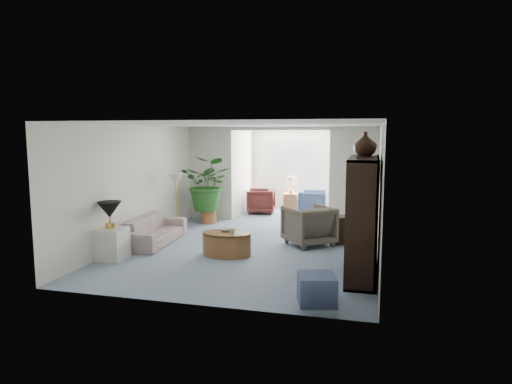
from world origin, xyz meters
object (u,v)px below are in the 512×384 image
(coffee_cup, at_px, (232,232))
(wingback_chair, at_px, (309,225))
(framed_picture, at_px, (378,168))
(cabinet_urn, at_px, (365,144))
(end_table, at_px, (111,244))
(table_lamp, at_px, (109,210))
(coffee_bowl, at_px, (226,230))
(sunroom_chair_maroon, at_px, (261,201))
(sunroom_table, at_px, (291,202))
(side_table_dark, at_px, (344,230))
(coffee_table, at_px, (227,244))
(sofa, at_px, (155,230))
(sunroom_chair_blue, at_px, (312,203))
(ottoman, at_px, (317,289))
(plant_pot, at_px, (209,217))
(floor_lamp, at_px, (176,179))
(entertainment_cabinet, at_px, (363,217))

(coffee_cup, distance_m, wingback_chair, 1.83)
(framed_picture, relative_size, cabinet_urn, 1.23)
(end_table, height_order, coffee_cup, end_table)
(table_lamp, xyz_separation_m, coffee_bowl, (1.95, 0.88, -0.46))
(sunroom_chair_maroon, xyz_separation_m, sunroom_table, (0.75, 0.75, -0.10))
(side_table_dark, distance_m, sunroom_chair_maroon, 4.04)
(framed_picture, height_order, coffee_table, framed_picture)
(sofa, relative_size, sunroom_chair_maroon, 2.46)
(sunroom_chair_blue, bearing_deg, ottoman, -179.08)
(coffee_bowl, xyz_separation_m, sunroom_table, (0.33, 5.30, -0.22))
(coffee_bowl, bearing_deg, plant_pot, 116.48)
(coffee_table, height_order, coffee_bowl, coffee_bowl)
(coffee_table, relative_size, coffee_cup, 9.03)
(sofa, distance_m, sunroom_chair_maroon, 4.29)
(coffee_cup, bearing_deg, sunroom_chair_blue, 79.55)
(cabinet_urn, distance_m, plant_pot, 5.37)
(ottoman, distance_m, sunroom_chair_maroon, 7.10)
(framed_picture, height_order, sunroom_chair_maroon, framed_picture)
(coffee_table, xyz_separation_m, plant_pot, (-1.45, 2.91, -0.07))
(framed_picture, distance_m, cabinet_urn, 0.71)
(coffee_bowl, distance_m, sunroom_chair_maroon, 4.57)
(floor_lamp, distance_m, sunroom_chair_blue, 4.16)
(sunroom_table, bearing_deg, table_lamp, -110.20)
(entertainment_cabinet, distance_m, sunroom_chair_blue, 5.49)
(coffee_cup, distance_m, plant_pot, 3.42)
(floor_lamp, xyz_separation_m, wingback_chair, (3.22, -0.50, -0.84))
(entertainment_cabinet, height_order, cabinet_urn, cabinet_urn)
(end_table, height_order, ottoman, end_table)
(wingback_chair, bearing_deg, coffee_table, 1.35)
(side_table_dark, relative_size, entertainment_cabinet, 0.30)
(entertainment_cabinet, xyz_separation_m, cabinet_urn, (0.00, 0.50, 1.18))
(sofa, bearing_deg, table_lamp, 168.21)
(entertainment_cabinet, bearing_deg, table_lamp, -177.66)
(coffee_table, height_order, entertainment_cabinet, entertainment_cabinet)
(coffee_cup, xyz_separation_m, plant_pot, (-1.60, 3.01, -0.34))
(coffee_bowl, bearing_deg, table_lamp, -155.59)
(wingback_chair, relative_size, sunroom_table, 1.78)
(sofa, bearing_deg, framed_picture, -95.43)
(sofa, bearing_deg, plant_pot, -11.86)
(side_table_dark, bearing_deg, coffee_cup, -140.09)
(table_lamp, xyz_separation_m, floor_lamp, (0.18, 2.52, 0.31))
(table_lamp, xyz_separation_m, wingback_chair, (3.40, 2.02, -0.52))
(floor_lamp, xyz_separation_m, coffee_cup, (1.96, -1.84, -0.75))
(coffee_table, distance_m, cabinet_urn, 3.18)
(coffee_table, height_order, sunroom_chair_maroon, sunroom_chair_maroon)
(end_table, distance_m, sunroom_table, 6.59)
(sofa, height_order, wingback_chair, wingback_chair)
(coffee_table, distance_m, coffee_bowl, 0.28)
(sunroom_chair_blue, bearing_deg, cabinet_urn, -169.57)
(wingback_chair, height_order, cabinet_urn, cabinet_urn)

